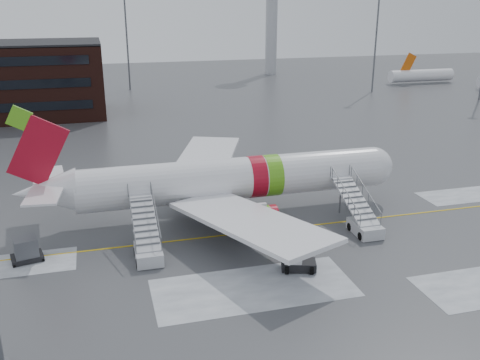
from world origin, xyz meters
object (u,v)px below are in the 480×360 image
object	(u,v)px
airliner	(224,180)
airstair_fwd	(361,219)
uld_container	(26,250)
airstair_aft	(147,243)
pushback_tug	(296,262)

from	to	relation	value
airliner	airstair_fwd	xyz separation A→B (m)	(10.56, -6.54, -2.35)
airliner	uld_container	bearing A→B (deg)	-163.71
airstair_aft	uld_container	size ratio (longest dim) A/B	2.95
airliner	airstair_fwd	bearing A→B (deg)	-31.74
airliner	airstair_aft	world-z (taller)	airliner
pushback_tug	airstair_fwd	bearing A→B (deg)	33.18
pushback_tug	uld_container	distance (m)	20.57
airstair_fwd	pushback_tug	distance (m)	9.49
airstair_fwd	airstair_aft	bearing A→B (deg)	180.00
airliner	pushback_tug	distance (m)	12.33
pushback_tug	uld_container	size ratio (longest dim) A/B	1.08
airliner	airstair_fwd	world-z (taller)	airliner
airliner	pushback_tug	bearing A→B (deg)	-77.34
uld_container	airstair_aft	bearing A→B (deg)	-10.30
airstair_aft	pushback_tug	bearing A→B (deg)	-26.49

